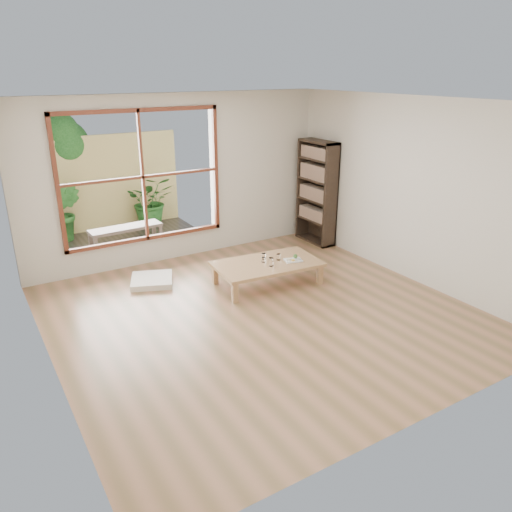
{
  "coord_description": "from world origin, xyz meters",
  "views": [
    {
      "loc": [
        -3.02,
        -4.84,
        2.95
      ],
      "look_at": [
        0.27,
        0.56,
        0.55
      ],
      "focal_mm": 35.0,
      "sensor_mm": 36.0,
      "label": 1
    }
  ],
  "objects_px": {
    "bookshelf": "(317,193)",
    "garden_bench": "(126,230)",
    "low_table": "(267,265)",
    "food_tray": "(294,259)"
  },
  "relations": [
    {
      "from": "low_table",
      "to": "bookshelf",
      "type": "bearing_deg",
      "value": 38.06
    },
    {
      "from": "low_table",
      "to": "food_tray",
      "type": "xyz_separation_m",
      "value": [
        0.37,
        -0.13,
        0.06
      ]
    },
    {
      "from": "bookshelf",
      "to": "garden_bench",
      "type": "height_order",
      "value": "bookshelf"
    },
    {
      "from": "bookshelf",
      "to": "garden_bench",
      "type": "bearing_deg",
      "value": 156.25
    },
    {
      "from": "bookshelf",
      "to": "garden_bench",
      "type": "xyz_separation_m",
      "value": [
        -3.04,
        1.34,
        -0.55
      ]
    },
    {
      "from": "low_table",
      "to": "food_tray",
      "type": "bearing_deg",
      "value": -14.06
    },
    {
      "from": "low_table",
      "to": "garden_bench",
      "type": "xyz_separation_m",
      "value": [
        -1.28,
        2.48,
        0.06
      ]
    },
    {
      "from": "food_tray",
      "to": "garden_bench",
      "type": "xyz_separation_m",
      "value": [
        -1.65,
        2.61,
        0.0
      ]
    },
    {
      "from": "low_table",
      "to": "bookshelf",
      "type": "relative_size",
      "value": 0.87
    },
    {
      "from": "food_tray",
      "to": "garden_bench",
      "type": "height_order",
      "value": "garden_bench"
    }
  ]
}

